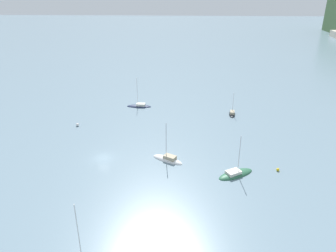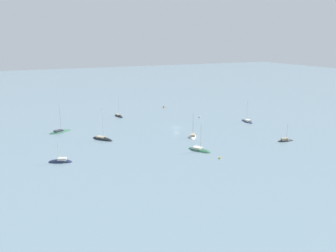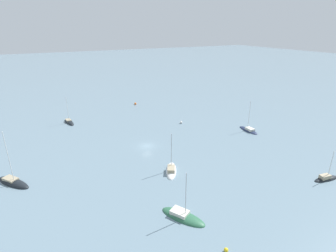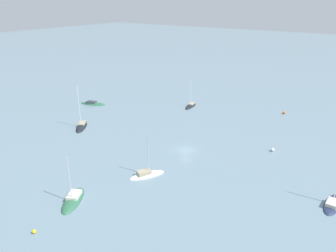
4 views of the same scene
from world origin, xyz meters
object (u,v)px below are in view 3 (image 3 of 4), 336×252
at_px(mooring_buoy_0, 135,104).
at_px(mooring_buoy_2, 226,250).
at_px(mooring_buoy_1, 181,122).
at_px(sailboat_4, 171,171).
at_px(sailboat_6, 13,183).
at_px(sailboat_5, 249,130).
at_px(sailboat_0, 183,217).
at_px(sailboat_7, 69,122).
at_px(sailboat_2, 326,179).

bearing_deg(mooring_buoy_0, mooring_buoy_2, 78.70).
distance_m(mooring_buoy_0, mooring_buoy_1, 28.79).
bearing_deg(mooring_buoy_2, sailboat_4, -98.59).
height_order(sailboat_6, mooring_buoy_1, sailboat_6).
distance_m(mooring_buoy_1, mooring_buoy_2, 53.27).
bearing_deg(sailboat_5, sailboat_0, 125.06).
relative_size(sailboat_6, mooring_buoy_1, 14.96).
bearing_deg(sailboat_6, sailboat_0, 9.84).
relative_size(sailboat_4, sailboat_7, 0.99).
bearing_deg(mooring_buoy_1, sailboat_0, 60.17).
relative_size(sailboat_0, sailboat_6, 0.76).
bearing_deg(mooring_buoy_0, sailboat_2, 102.32).
bearing_deg(mooring_buoy_0, sailboat_6, 44.83).
xyz_separation_m(sailboat_6, mooring_buoy_2, (-27.80, 34.25, 0.24)).
height_order(sailboat_2, sailboat_4, sailboat_4).
bearing_deg(sailboat_7, mooring_buoy_2, 1.40).
bearing_deg(mooring_buoy_0, sailboat_0, 75.75).
distance_m(sailboat_6, mooring_buoy_0, 60.95).
height_order(sailboat_2, mooring_buoy_1, sailboat_2).
height_order(sailboat_4, sailboat_5, sailboat_5).
xyz_separation_m(sailboat_2, sailboat_5, (-5.24, -28.49, -0.01)).
height_order(sailboat_0, mooring_buoy_2, sailboat_0).
bearing_deg(sailboat_4, sailboat_7, 49.03).
bearing_deg(sailboat_2, mooring_buoy_0, 110.61).
height_order(sailboat_5, sailboat_6, sailboat_6).
bearing_deg(mooring_buoy_1, sailboat_2, 103.10).
bearing_deg(sailboat_4, sailboat_6, 100.22).
relative_size(mooring_buoy_0, mooring_buoy_2, 1.33).
xyz_separation_m(sailboat_0, sailboat_5, (-38.23, -24.60, 0.03)).
bearing_deg(sailboat_5, mooring_buoy_1, 47.68).
relative_size(sailboat_2, mooring_buoy_2, 11.20).
bearing_deg(sailboat_7, mooring_buoy_1, 52.33).
xyz_separation_m(sailboat_0, sailboat_7, (10.30, -58.03, -0.03)).
distance_m(sailboat_5, sailboat_7, 58.93).
bearing_deg(mooring_buoy_0, sailboat_5, 115.74).
xyz_separation_m(sailboat_6, mooring_buoy_0, (-43.22, -42.97, 0.34)).
bearing_deg(sailboat_6, mooring_buoy_0, 98.71).
height_order(mooring_buoy_0, mooring_buoy_1, mooring_buoy_0).
distance_m(sailboat_2, mooring_buoy_2, 31.59).
relative_size(sailboat_0, sailboat_7, 0.98).
bearing_deg(mooring_buoy_2, sailboat_5, -137.13).
bearing_deg(sailboat_2, sailboat_5, 87.87).
bearing_deg(sailboat_4, sailboat_5, -43.18).
xyz_separation_m(sailboat_0, sailboat_4, (-5.39, -14.24, 0.04)).
bearing_deg(sailboat_7, sailboat_5, 46.59).
relative_size(sailboat_0, sailboat_4, 0.98).
height_order(sailboat_0, sailboat_5, sailboat_5).
relative_size(sailboat_0, mooring_buoy_2, 14.94).
distance_m(sailboat_4, mooring_buoy_0, 55.11).
bearing_deg(sailboat_5, sailboat_6, 91.87).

